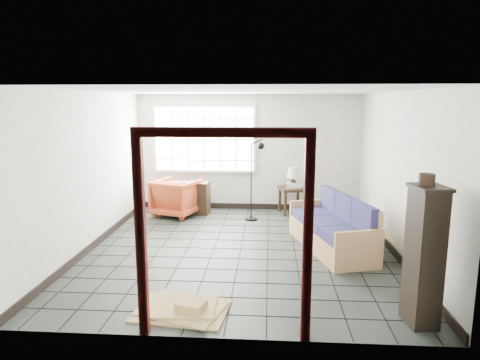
# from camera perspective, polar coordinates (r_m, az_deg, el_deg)

# --- Properties ---
(ground) EXTENTS (5.50, 5.50, 0.00)m
(ground) POSITION_cam_1_polar(r_m,az_deg,el_deg) (7.26, 0.10, -9.19)
(ground) COLOR black
(ground) RESTS_ON ground
(room_shell) EXTENTS (5.02, 5.52, 2.61)m
(room_shell) POSITION_cam_1_polar(r_m,az_deg,el_deg) (6.91, 0.12, 4.12)
(room_shell) COLOR #A7ACA5
(room_shell) RESTS_ON ground
(window_panel) EXTENTS (2.32, 0.08, 1.52)m
(window_panel) POSITION_cam_1_polar(r_m,az_deg,el_deg) (9.67, -4.77, 5.45)
(window_panel) COLOR silver
(window_panel) RESTS_ON ground
(doorway_trim) EXTENTS (1.80, 0.08, 2.20)m
(doorway_trim) POSITION_cam_1_polar(r_m,az_deg,el_deg) (4.28, -2.30, -3.95)
(doorway_trim) COLOR #3E0F0E
(doorway_trim) RESTS_ON ground
(futon_sofa) EXTENTS (1.29, 2.16, 0.90)m
(futon_sofa) POSITION_cam_1_polar(r_m,az_deg,el_deg) (7.36, 12.47, -6.50)
(futon_sofa) COLOR #A46D4A
(futon_sofa) RESTS_ON ground
(armchair) EXTENTS (1.07, 1.04, 0.88)m
(armchair) POSITION_cam_1_polar(r_m,az_deg,el_deg) (9.30, -8.47, -2.08)
(armchair) COLOR #983516
(armchair) RESTS_ON ground
(side_table) EXTENTS (0.65, 0.65, 0.58)m
(side_table) POSITION_cam_1_polar(r_m,az_deg,el_deg) (9.45, 6.94, -1.60)
(side_table) COLOR black
(side_table) RESTS_ON ground
(table_lamp) EXTENTS (0.32, 0.32, 0.44)m
(table_lamp) POSITION_cam_1_polar(r_m,az_deg,el_deg) (9.38, 7.15, 0.87)
(table_lamp) COLOR black
(table_lamp) RESTS_ON side_table
(projector) EXTENTS (0.33, 0.27, 0.11)m
(projector) POSITION_cam_1_polar(r_m,az_deg,el_deg) (9.45, 7.20, -0.63)
(projector) COLOR silver
(projector) RESTS_ON side_table
(floor_lamp) EXTENTS (0.45, 0.44, 1.71)m
(floor_lamp) POSITION_cam_1_polar(r_m,az_deg,el_deg) (8.70, 2.10, 0.33)
(floor_lamp) COLOR black
(floor_lamp) RESTS_ON ground
(console_shelf) EXTENTS (0.94, 0.46, 0.70)m
(console_shelf) POSITION_cam_1_polar(r_m,az_deg,el_deg) (9.50, -6.84, -2.31)
(console_shelf) COLOR black
(console_shelf) RESTS_ON ground
(tall_shelf) EXTENTS (0.39, 0.47, 1.57)m
(tall_shelf) POSITION_cam_1_polar(r_m,az_deg,el_deg) (5.12, 23.34, -9.20)
(tall_shelf) COLOR black
(tall_shelf) RESTS_ON ground
(pot) EXTENTS (0.17, 0.17, 0.12)m
(pot) POSITION_cam_1_polar(r_m,az_deg,el_deg) (4.91, 23.66, 0.05)
(pot) COLOR black
(pot) RESTS_ON tall_shelf
(open_box) EXTENTS (0.89, 0.58, 0.46)m
(open_box) POSITION_cam_1_polar(r_m,az_deg,el_deg) (7.10, 16.33, -8.65)
(open_box) COLOR olive
(open_box) RESTS_ON ground
(cardboard_pile) EXTENTS (1.15, 0.95, 0.16)m
(cardboard_pile) POSITION_cam_1_polar(r_m,az_deg,el_deg) (5.30, -7.60, -16.60)
(cardboard_pile) COLOR olive
(cardboard_pile) RESTS_ON ground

